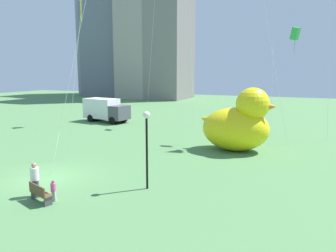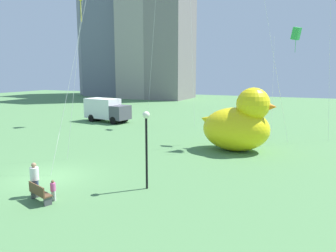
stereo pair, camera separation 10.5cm
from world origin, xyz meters
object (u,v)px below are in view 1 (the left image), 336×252
park_bench (40,193)px  box_truck (106,110)px  person_adult (35,178)px  person_child (53,190)px  giant_inflatable_duck (238,124)px  lamppost (147,135)px  kite_green (295,34)px

park_bench → box_truck: size_ratio=0.25×
person_adult → person_child: (1.24, -0.08, -0.38)m
giant_inflatable_duck → box_truck: (-18.02, 8.19, -0.67)m
person_child → lamppost: 5.22m
park_bench → lamppost: size_ratio=0.37×
person_adult → giant_inflatable_duck: (7.19, 13.51, 1.16)m
lamppost → box_truck: bearing=129.7°
park_bench → person_adult: person_adult is taller
park_bench → kite_green: 25.46m
person_adult → lamppost: size_ratio=0.42×
person_adult → box_truck: (-10.83, 21.69, 0.50)m
park_bench → lamppost: 5.82m
park_bench → box_truck: (-11.59, 22.18, 0.97)m
person_child → giant_inflatable_duck: bearing=66.3°
person_child → box_truck: box_truck is taller
giant_inflatable_duck → lamppost: giant_inflatable_duck is taller
person_child → person_adult: bearing=176.2°
park_bench → kite_green: bearing=65.8°
person_child → box_truck: bearing=119.0°
park_bench → person_adult: 1.02m
park_bench → kite_green: (9.76, 21.71, 9.04)m
park_bench → person_child: person_child is taller
person_child → lamppost: size_ratio=0.25×
lamppost → kite_green: 20.11m
lamppost → kite_green: (5.96, 18.03, 6.60)m
lamppost → box_truck: 24.12m
park_bench → giant_inflatable_duck: giant_inflatable_duck is taller
park_bench → box_truck: 25.04m
park_bench → lamppost: (3.80, 3.67, 2.44)m
person_child → park_bench: bearing=-139.7°
person_adult → box_truck: bearing=116.5°
lamppost → kite_green: bearing=71.7°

